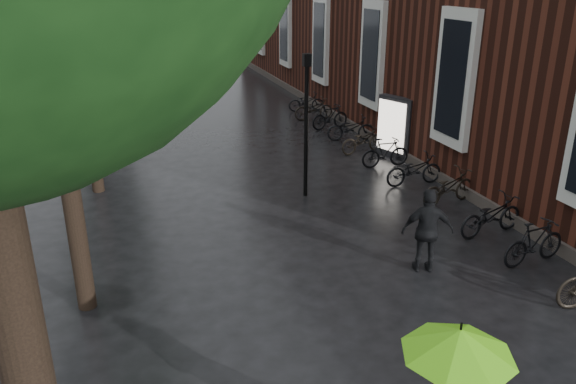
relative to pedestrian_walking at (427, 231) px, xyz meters
name	(u,v)px	position (x,y,z in m)	size (l,w,h in m)	color
lime_umbrella	(459,342)	(-2.56, -4.71, 1.23)	(1.19, 1.19, 1.74)	black
pedestrian_walking	(427,231)	(0.00, 0.00, 0.00)	(1.02, 0.42, 1.74)	black
parked_bicycles	(392,155)	(2.29, 5.87, -0.41)	(2.03, 16.87, 1.03)	black
ad_lightbox	(395,127)	(2.95, 6.97, 0.12)	(0.30, 1.31, 1.98)	black
lamp_post	(306,112)	(-0.93, 4.61, 1.41)	(0.19, 0.19, 3.76)	black
cycle_sign	(123,92)	(-5.23, 11.57, 0.90)	(0.14, 0.49, 2.67)	#262628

